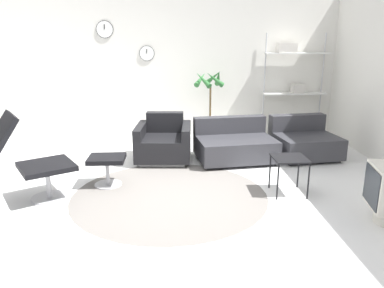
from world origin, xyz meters
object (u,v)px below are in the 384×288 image
at_px(couch_second, 304,142).
at_px(side_table, 290,162).
at_px(shelf_unit, 293,69).
at_px(ottoman, 107,164).
at_px(potted_plant, 210,105).
at_px(lounge_chair, 7,148).
at_px(couch_low, 234,145).
at_px(armchair_red, 164,143).

height_order(couch_second, side_table, couch_second).
xyz_separation_m(side_table, shelf_unit, (0.89, 2.89, 0.91)).
height_order(ottoman, potted_plant, potted_plant).
bearing_deg(ottoman, shelf_unit, 38.09).
xyz_separation_m(couch_second, potted_plant, (-1.45, 1.17, 0.43)).
xyz_separation_m(lounge_chair, ottoman, (0.98, 0.60, -0.41)).
distance_m(couch_low, shelf_unit, 2.28).
xyz_separation_m(armchair_red, side_table, (1.58, -1.45, 0.14)).
height_order(potted_plant, shelf_unit, shelf_unit).
relative_size(couch_low, side_table, 2.76).
distance_m(armchair_red, potted_plant, 1.54).
xyz_separation_m(ottoman, shelf_unit, (3.19, 2.50, 1.03)).
bearing_deg(potted_plant, couch_second, -38.81).
bearing_deg(lounge_chair, ottoman, 90.00).
bearing_deg(couch_second, couch_low, -2.25).
height_order(couch_low, shelf_unit, shelf_unit).
bearing_deg(shelf_unit, couch_second, -96.99).
height_order(lounge_chair, potted_plant, potted_plant).
bearing_deg(side_table, shelf_unit, 72.93).
xyz_separation_m(potted_plant, shelf_unit, (1.62, 0.22, 0.66)).
bearing_deg(shelf_unit, lounge_chair, -143.37).
distance_m(lounge_chair, ottoman, 1.22).
xyz_separation_m(lounge_chair, couch_low, (2.83, 1.61, -0.47)).
relative_size(lounge_chair, potted_plant, 0.92).
xyz_separation_m(ottoman, armchair_red, (0.72, 1.06, -0.02)).
height_order(armchair_red, couch_low, armchair_red).
bearing_deg(couch_second, armchair_red, -6.12).
bearing_deg(shelf_unit, potted_plant, -172.42).
bearing_deg(armchair_red, side_table, 141.29).
distance_m(couch_low, couch_second, 1.18).
bearing_deg(side_table, couch_second, 64.57).
bearing_deg(potted_plant, shelf_unit, 7.58).
relative_size(lounge_chair, couch_second, 1.18).
distance_m(armchair_red, side_table, 2.15).
distance_m(ottoman, armchair_red, 1.28).
bearing_deg(potted_plant, lounge_chair, -131.51).
bearing_deg(couch_second, potted_plant, -46.45).
relative_size(potted_plant, shelf_unit, 0.68).
distance_m(ottoman, potted_plant, 2.80).
relative_size(lounge_chair, side_table, 2.66).
relative_size(couch_low, potted_plant, 0.96).
bearing_deg(potted_plant, couch_low, -77.84).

